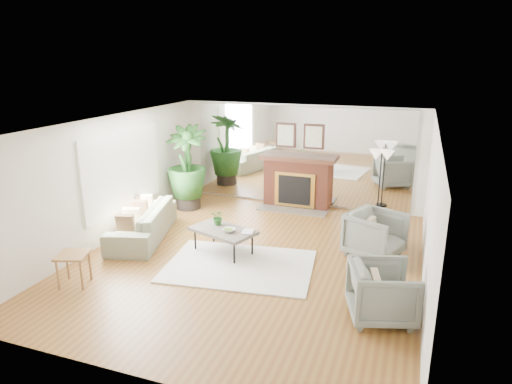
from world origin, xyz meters
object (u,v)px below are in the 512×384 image
at_px(potted_ficus, 187,165).
at_px(armchair_back, 375,234).
at_px(fireplace, 297,181).
at_px(side_table, 73,259).
at_px(armchair_front, 382,292).
at_px(floor_lamp, 381,161).
at_px(coffee_table, 223,231).
at_px(sofa, 143,222).

bearing_deg(potted_ficus, armchair_back, -16.26).
bearing_deg(potted_ficus, fireplace, 22.06).
xyz_separation_m(fireplace, side_table, (-2.36, -5.16, -0.21)).
xyz_separation_m(armchair_front, floor_lamp, (-0.45, 4.12, 0.99)).
xyz_separation_m(coffee_table, side_table, (-1.79, -1.97, 0.01)).
height_order(sofa, armchair_front, armchair_front).
height_order(armchair_back, armchair_front, armchair_back).
bearing_deg(armchair_front, potted_ficus, 37.26).
bearing_deg(coffee_table, sofa, 175.27).
height_order(sofa, side_table, sofa).
relative_size(fireplace, sofa, 0.90).
relative_size(armchair_back, floor_lamp, 0.57).
height_order(sofa, potted_ficus, potted_ficus).
distance_m(armchair_front, floor_lamp, 4.26).
xyz_separation_m(sofa, side_table, (0.09, -2.12, 0.12)).
bearing_deg(coffee_table, floor_lamp, 47.51).
distance_m(side_table, floor_lamp, 6.54).
distance_m(coffee_table, sofa, 1.88).
height_order(fireplace, potted_ficus, fireplace).
relative_size(fireplace, coffee_table, 1.49).
height_order(fireplace, armchair_back, fireplace).
bearing_deg(fireplace, side_table, -114.62).
distance_m(fireplace, armchair_front, 5.14).
xyz_separation_m(armchair_front, side_table, (-4.81, -0.65, 0.04)).
bearing_deg(sofa, armchair_back, 82.34).
relative_size(coffee_table, side_table, 2.28).
bearing_deg(side_table, fireplace, 65.38).
xyz_separation_m(armchair_back, floor_lamp, (-0.13, 1.96, 0.97)).
bearing_deg(armchair_front, fireplace, 11.18).
relative_size(side_table, potted_ficus, 0.29).
height_order(coffee_table, armchair_front, armchair_front).
height_order(fireplace, sofa, fireplace).
xyz_separation_m(sofa, floor_lamp, (4.45, 2.65, 1.07)).
bearing_deg(armchair_back, floor_lamp, 27.18).
bearing_deg(side_table, armchair_back, 32.04).
bearing_deg(side_table, potted_ficus, 91.54).
bearing_deg(potted_ficus, armchair_front, -35.46).
distance_m(potted_ficus, floor_lamp, 4.53).
xyz_separation_m(coffee_table, potted_ficus, (-1.90, 2.19, 0.65)).
distance_m(coffee_table, side_table, 2.66).
height_order(armchair_front, side_table, armchair_front).
bearing_deg(armchair_back, potted_ficus, 97.03).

